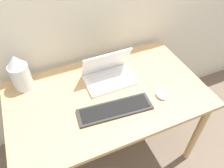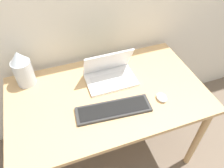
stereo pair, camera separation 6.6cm
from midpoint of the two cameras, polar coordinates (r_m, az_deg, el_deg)
name	(u,v)px [view 1 (the left image)]	position (r m, az deg, el deg)	size (l,w,h in m)	color
desk	(108,102)	(1.54, -2.42, -4.67)	(1.33, 0.79, 0.76)	tan
laptop	(108,74)	(1.54, -2.24, 2.69)	(0.34, 0.23, 0.23)	white
keyboard	(115,109)	(1.37, -0.62, -6.65)	(0.48, 0.18, 0.02)	#2D2D2D
mouse	(161,95)	(1.47, 11.52, -2.84)	(0.06, 0.09, 0.03)	white
vase	(20,73)	(1.56, -24.14, 2.67)	(0.13, 0.13, 0.27)	silver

